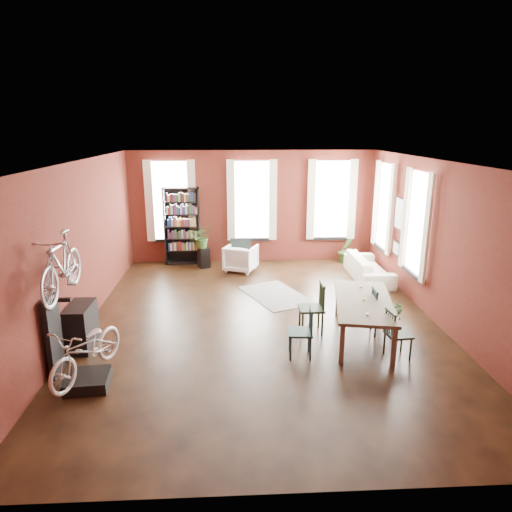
{
  "coord_description": "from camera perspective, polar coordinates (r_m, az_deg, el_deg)",
  "views": [
    {
      "loc": [
        -0.57,
        -8.51,
        3.8
      ],
      "look_at": [
        -0.09,
        0.6,
        1.23
      ],
      "focal_mm": 32.0,
      "sensor_mm": 36.0,
      "label": 1
    }
  ],
  "objects": [
    {
      "name": "room",
      "position": [
        9.31,
        2.07,
        5.44
      ],
      "size": [
        9.0,
        9.04,
        3.22
      ],
      "color": "black",
      "rests_on": "ground"
    },
    {
      "name": "dining_table",
      "position": [
        8.77,
        13.18,
        -7.7
      ],
      "size": [
        1.4,
        2.34,
        0.75
      ],
      "primitive_type": "cube",
      "rotation": [
        0.0,
        0.0,
        -0.19
      ],
      "color": "brown",
      "rests_on": "ground"
    },
    {
      "name": "dining_chair_a",
      "position": [
        7.91,
        5.54,
        -9.44
      ],
      "size": [
        0.44,
        0.44,
        0.89
      ],
      "primitive_type": "cube",
      "rotation": [
        0.0,
        0.0,
        -1.65
      ],
      "color": "#1C3E3C",
      "rests_on": "ground"
    },
    {
      "name": "dining_chair_b",
      "position": [
        8.78,
        6.91,
        -6.48
      ],
      "size": [
        0.46,
        0.46,
        1.0
      ],
      "primitive_type": "cube",
      "rotation": [
        0.0,
        0.0,
        -1.57
      ],
      "color": "#20301C",
      "rests_on": "ground"
    },
    {
      "name": "dining_chair_c",
      "position": [
        8.21,
        17.37,
        -9.29
      ],
      "size": [
        0.44,
        0.44,
        0.86
      ],
      "primitive_type": "cube",
      "rotation": [
        0.0,
        0.0,
        1.69
      ],
      "color": "black",
      "rests_on": "ground"
    },
    {
      "name": "dining_chair_d",
      "position": [
        9.02,
        15.58,
        -6.69
      ],
      "size": [
        0.44,
        0.44,
        0.9
      ],
      "primitive_type": "cube",
      "rotation": [
        0.0,
        0.0,
        1.52
      ],
      "color": "#1B3B3C",
      "rests_on": "ground"
    },
    {
      "name": "bookshelf",
      "position": [
        13.17,
        -9.23,
        3.71
      ],
      "size": [
        1.0,
        0.32,
        2.2
      ],
      "primitive_type": "cube",
      "color": "black",
      "rests_on": "ground"
    },
    {
      "name": "white_armchair",
      "position": [
        12.46,
        -1.91,
        -0.1
      ],
      "size": [
        1.0,
        0.97,
        0.8
      ],
      "primitive_type": "imported",
      "rotation": [
        0.0,
        0.0,
        2.75
      ],
      "color": "white",
      "rests_on": "ground"
    },
    {
      "name": "cream_sofa",
      "position": [
        12.14,
        13.95,
        -0.97
      ],
      "size": [
        0.61,
        2.08,
        0.81
      ],
      "primitive_type": "imported",
      "rotation": [
        0.0,
        0.0,
        1.57
      ],
      "color": "beige",
      "rests_on": "ground"
    },
    {
      "name": "striped_rug",
      "position": [
        10.76,
        2.46,
        -4.91
      ],
      "size": [
        1.77,
        2.11,
        0.01
      ],
      "primitive_type": "cube",
      "rotation": [
        0.0,
        0.0,
        0.41
      ],
      "color": "black",
      "rests_on": "ground"
    },
    {
      "name": "bike_trainer",
      "position": [
        7.63,
        -20.27,
        -14.42
      ],
      "size": [
        0.68,
        0.68,
        0.18
      ],
      "primitive_type": "cube",
      "rotation": [
        0.0,
        0.0,
        0.09
      ],
      "color": "black",
      "rests_on": "ground"
    },
    {
      "name": "bike_wall_rack",
      "position": [
        7.93,
        -23.96,
        -9.1
      ],
      "size": [
        0.16,
        0.6,
        1.3
      ],
      "primitive_type": "cube",
      "color": "black",
      "rests_on": "ground"
    },
    {
      "name": "console_table",
      "position": [
        8.76,
        -21.01,
        -8.2
      ],
      "size": [
        0.4,
        0.8,
        0.8
      ],
      "primitive_type": "cube",
      "color": "black",
      "rests_on": "ground"
    },
    {
      "name": "plant_stand",
      "position": [
        12.89,
        -6.54,
        -0.17
      ],
      "size": [
        0.38,
        0.38,
        0.57
      ],
      "primitive_type": "cube",
      "rotation": [
        0.0,
        0.0,
        0.43
      ],
      "color": "black",
      "rests_on": "ground"
    },
    {
      "name": "plant_by_sofa",
      "position": [
        13.56,
        11.04,
        -0.11
      ],
      "size": [
        0.54,
        0.8,
        0.33
      ],
      "primitive_type": "imported",
      "rotation": [
        0.0,
        0.0,
        0.19
      ],
      "color": "#325622",
      "rests_on": "ground"
    },
    {
      "name": "plant_small",
      "position": [
        9.72,
        17.23,
        -7.52
      ],
      "size": [
        0.44,
        0.49,
        0.16
      ],
      "primitive_type": "imported",
      "rotation": [
        0.0,
        0.0,
        0.62
      ],
      "color": "#2B5F26",
      "rests_on": "ground"
    },
    {
      "name": "bicycle_floor",
      "position": [
        7.24,
        -20.63,
        -8.19
      ],
      "size": [
        0.82,
        0.99,
        1.62
      ],
      "primitive_type": "imported",
      "rotation": [
        0.0,
        0.0,
        -0.35
      ],
      "color": "beige",
      "rests_on": "bike_trainer"
    },
    {
      "name": "bicycle_hung",
      "position": [
        7.38,
        -23.42,
        1.36
      ],
      "size": [
        0.47,
        1.0,
        1.66
      ],
      "primitive_type": "imported",
      "color": "#A5A8AD",
      "rests_on": "bike_wall_rack"
    },
    {
      "name": "plant_on_stand",
      "position": [
        12.73,
        -6.74,
        2.11
      ],
      "size": [
        0.6,
        0.66,
        0.5
      ],
      "primitive_type": "imported",
      "rotation": [
        0.0,
        0.0,
        -0.03
      ],
      "color": "#325923",
      "rests_on": "plant_stand"
    }
  ]
}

